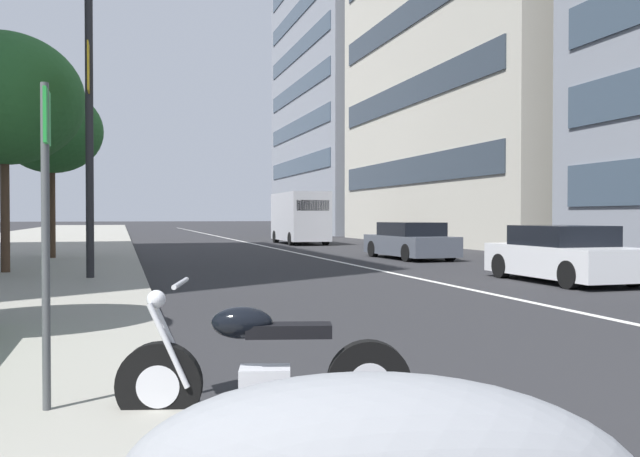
% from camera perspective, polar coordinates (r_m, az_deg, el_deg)
% --- Properties ---
extents(sidewalk_right_plaza, '(160.00, 10.56, 0.15)m').
position_cam_1_polar(sidewalk_right_plaza, '(32.64, -24.74, -1.67)').
color(sidewalk_right_plaza, gray).
rests_on(sidewalk_right_plaza, ground).
extents(lane_centre_stripe, '(110.00, 0.16, 0.01)m').
position_cam_1_polar(lane_centre_stripe, '(37.98, -5.50, -1.32)').
color(lane_centre_stripe, silver).
rests_on(lane_centre_stripe, ground).
extents(motorcycle_under_tarp, '(0.76, 2.17, 1.10)m').
position_cam_1_polar(motorcycle_under_tarp, '(5.21, -4.94, -11.85)').
color(motorcycle_under_tarp, black).
rests_on(motorcycle_under_tarp, ground).
extents(car_far_down_avenue, '(4.14, 1.89, 1.35)m').
position_cam_1_polar(car_far_down_avenue, '(17.14, 19.80, -2.15)').
color(car_far_down_avenue, silver).
rests_on(car_far_down_avenue, ground).
extents(car_following_behind, '(4.53, 2.05, 1.35)m').
position_cam_1_polar(car_following_behind, '(25.12, 7.60, -1.08)').
color(car_following_behind, '#4C515B').
rests_on(car_following_behind, ground).
extents(delivery_van_ahead, '(5.72, 2.20, 2.88)m').
position_cam_1_polar(delivery_van_ahead, '(38.09, -1.72, 0.99)').
color(delivery_van_ahead, '#B7B7BC').
rests_on(delivery_van_ahead, ground).
extents(parking_sign_by_curb, '(0.32, 0.06, 2.40)m').
position_cam_1_polar(parking_sign_by_curb, '(5.35, -22.09, 1.23)').
color(parking_sign_by_curb, '#47494C').
rests_on(parking_sign_by_curb, sidewalk_right_plaza).
extents(street_lamp_with_banners, '(1.26, 2.21, 9.15)m').
position_cam_1_polar(street_lamp_with_banners, '(16.97, -17.93, 14.44)').
color(street_lamp_with_banners, '#232326').
rests_on(street_lamp_with_banners, sidewalk_right_plaza).
extents(street_tree_near_plaza_corner, '(3.92, 3.92, 6.07)m').
position_cam_1_polar(street_tree_near_plaza_corner, '(19.14, -25.07, 9.87)').
color(street_tree_near_plaza_corner, '#473323').
rests_on(street_tree_near_plaza_corner, sidewalk_right_plaza).
extents(street_tree_by_lamp_post, '(3.41, 3.41, 5.79)m').
position_cam_1_polar(street_tree_by_lamp_post, '(25.00, -21.69, 7.65)').
color(street_tree_by_lamp_post, '#473323').
rests_on(street_tree_by_lamp_post, sidewalk_right_plaza).
extents(office_tower_far_left_down_avenue, '(22.86, 17.68, 33.21)m').
position_cam_1_polar(office_tower_far_left_down_avenue, '(67.42, 5.59, 13.94)').
color(office_tower_far_left_down_avenue, gray).
rests_on(office_tower_far_left_down_avenue, ground).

